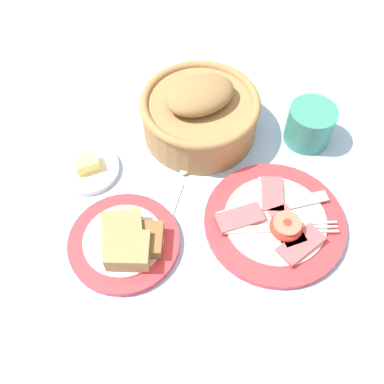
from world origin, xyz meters
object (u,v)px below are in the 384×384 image
Objects in this scene: breakfast_plate at (275,222)px; bread_plate at (126,242)px; butter_dish at (88,168)px; teaspoon_by_saucer at (184,172)px; sugar_cup at (310,124)px; bread_basket at (200,113)px.

bread_plate is at bearing 178.15° from breakfast_plate.
butter_dish reaches higher than teaspoon_by_saucer.
breakfast_plate reaches higher than teaspoon_by_saucer.
breakfast_plate is 1.30× the size of bread_plate.
bread_basket reaches higher than sugar_cup.
breakfast_plate is at bearing -30.36° from butter_dish.
bread_basket is at bearing 163.97° from sugar_cup.
bread_basket is (-0.19, 0.06, 0.01)m from sugar_cup.
sugar_cup is 0.47× the size of teaspoon_by_saucer.
sugar_cup reaches higher than bread_plate.
bread_basket reaches higher than butter_dish.
bread_basket is at bearing 109.53° from breakfast_plate.
butter_dish is (-0.40, 0.00, -0.03)m from sugar_cup.
bread_basket is at bearing 53.10° from bread_plate.
breakfast_plate is at bearing -123.73° from sugar_cup.
teaspoon_by_saucer is at bearing -13.13° from butter_dish.
sugar_cup reaches higher than breakfast_plate.
bread_plate is at bearing 163.55° from teaspoon_by_saucer.
bread_plate is at bearing -126.90° from bread_basket.
teaspoon_by_saucer is (0.17, -0.04, -0.00)m from butter_dish.
bread_plate is 0.39m from sugar_cup.
butter_dish is at bearing 179.68° from sugar_cup.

